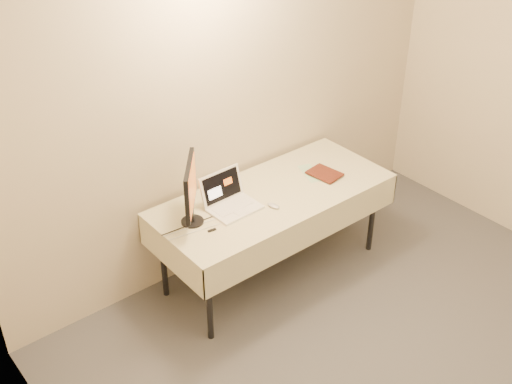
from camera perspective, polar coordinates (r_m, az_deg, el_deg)
back_wall at (r=4.82m, az=-1.87°, el=8.30°), size 4.00×0.10×2.70m
table at (r=4.83m, az=1.55°, el=-0.74°), size 1.86×0.81×0.74m
laptop at (r=4.62m, az=-2.38°, el=-0.67°), size 0.36×0.33×0.24m
monitor at (r=4.35m, az=-5.85°, el=0.29°), size 0.31×0.37×0.47m
book at (r=4.92m, az=5.53°, el=2.34°), size 0.19×0.05×0.25m
alarm_clock at (r=4.82m, az=-2.45°, el=0.36°), size 0.13×0.09×0.05m
clicker at (r=4.64m, az=1.56°, el=-1.22°), size 0.07×0.11×0.02m
paper_form at (r=5.07m, az=4.85°, el=1.69°), size 0.20×0.30×0.00m
usb_dongle at (r=4.41m, az=-3.94°, el=-3.41°), size 0.06×0.03×0.01m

